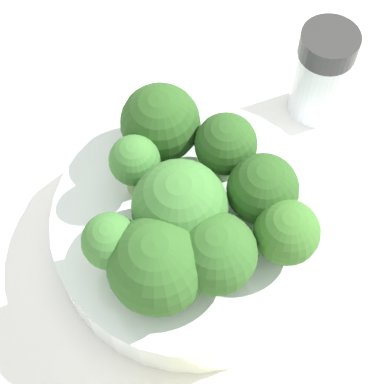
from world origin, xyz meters
TOP-DOWN VIEW (x-y plane):
  - ground_plane at (0.00, 0.00)m, footprint 3.00×3.00m
  - bowl at (0.00, 0.00)m, footprint 0.19×0.19m
  - broccoli_floret_0 at (0.03, -0.03)m, footprint 0.05×0.05m
  - broccoli_floret_1 at (-0.00, -0.01)m, footprint 0.06×0.06m
  - broccoli_floret_2 at (0.01, -0.05)m, footprint 0.06×0.06m
  - broccoli_floret_3 at (0.00, 0.04)m, footprint 0.04×0.04m
  - broccoli_floret_4 at (0.06, 0.01)m, footprint 0.04×0.04m
  - broccoli_floret_5 at (-0.05, 0.04)m, footprint 0.05×0.05m
  - broccoli_floret_6 at (0.04, 0.03)m, footprint 0.05×0.05m
  - broccoli_floret_7 at (-0.04, -0.00)m, footprint 0.03×0.03m
  - broccoli_floret_8 at (-0.02, -0.05)m, footprint 0.03×0.03m
  - pepper_shaker at (0.02, 0.15)m, footprint 0.04×0.04m
  - almond_crumb_0 at (-0.09, 0.09)m, footprint 0.01×0.01m

SIDE VIEW (x-z plane):
  - ground_plane at x=0.00m, z-range 0.00..0.00m
  - almond_crumb_0 at x=-0.09m, z-range 0.00..0.01m
  - bowl at x=0.00m, z-range 0.00..0.04m
  - pepper_shaker at x=0.02m, z-range 0.00..0.08m
  - broccoli_floret_4 at x=0.06m, z-range 0.04..0.09m
  - broccoli_floret_6 at x=0.04m, z-range 0.04..0.09m
  - broccoli_floret_5 at x=-0.05m, z-range 0.04..0.10m
  - broccoli_floret_3 at x=0.00m, z-range 0.04..0.09m
  - broccoli_floret_2 at x=0.01m, z-range 0.04..0.10m
  - broccoli_floret_7 at x=-0.04m, z-range 0.05..0.10m
  - broccoli_floret_0 at x=0.03m, z-range 0.04..0.10m
  - broccoli_floret_8 at x=-0.02m, z-range 0.05..0.10m
  - broccoli_floret_1 at x=0.00m, z-range 0.04..0.11m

